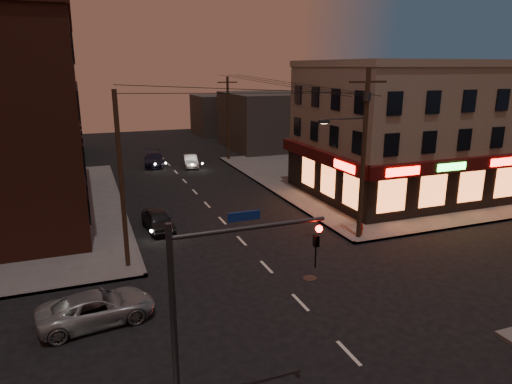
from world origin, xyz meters
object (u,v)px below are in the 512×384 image
fire_hydrant (361,228)px  suv_cross (97,308)px  sedan_near (158,220)px  sedan_far (154,159)px  sedan_mid (190,161)px

fire_hydrant → suv_cross: bearing=-164.0°
suv_cross → fire_hydrant: suv_cross is taller
fire_hydrant → sedan_near: bearing=153.4°
sedan_near → sedan_far: 20.35m
suv_cross → fire_hydrant: bearing=-81.6°
sedan_far → fire_hydrant: (8.64, -25.89, -0.13)m
sedan_mid → fire_hydrant: sedan_mid is taller
suv_cross → sedan_mid: suv_cross is taller
sedan_mid → suv_cross: bearing=-102.6°
sedan_near → sedan_mid: 19.27m
suv_cross → sedan_near: sedan_near is taller
sedan_mid → sedan_far: sedan_far is taller
suv_cross → sedan_far: bearing=-20.5°
suv_cross → sedan_far: sedan_far is taller
sedan_near → sedan_mid: bearing=66.0°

